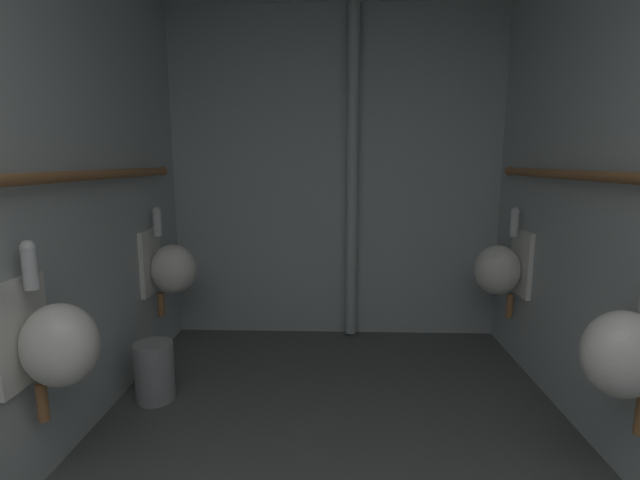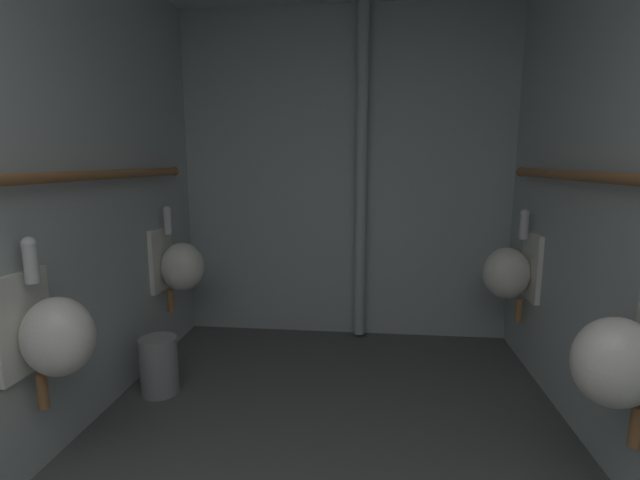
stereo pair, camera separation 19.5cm
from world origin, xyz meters
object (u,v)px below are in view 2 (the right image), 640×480
at_px(urinal_left_mid, 53,334).
at_px(urinal_right_far, 510,272).
at_px(urinal_left_far, 179,265).
at_px(waste_bin, 159,366).
at_px(standpipe_back_wall, 361,178).
at_px(urinal_right_mid, 622,360).

height_order(urinal_left_mid, urinal_right_far, same).
relative_size(urinal_left_far, waste_bin, 2.19).
bearing_deg(waste_bin, urinal_right_far, 15.25).
bearing_deg(waste_bin, urinal_left_far, 97.85).
xyz_separation_m(urinal_left_mid, urinal_left_far, (0.00, 1.30, 0.00)).
xyz_separation_m(urinal_left_far, standpipe_back_wall, (1.24, 0.50, 0.59)).
xyz_separation_m(urinal_right_far, waste_bin, (-2.16, -0.59, -0.49)).
bearing_deg(urinal_left_far, urinal_right_far, 1.39).
relative_size(urinal_left_mid, urinal_right_far, 1.00).
distance_m(urinal_left_far, waste_bin, 0.73).
distance_m(urinal_left_mid, urinal_right_mid, 2.24).
height_order(urinal_right_far, waste_bin, urinal_right_far).
xyz_separation_m(standpipe_back_wall, waste_bin, (-1.17, -1.03, -1.09)).
relative_size(urinal_right_far, standpipe_back_wall, 0.31).
distance_m(standpipe_back_wall, waste_bin, 1.90).
height_order(urinal_right_mid, urinal_right_far, same).
distance_m(urinal_left_far, urinal_right_mid, 2.59).
bearing_deg(urinal_right_mid, standpipe_back_wall, 118.70).
distance_m(urinal_right_mid, standpipe_back_wall, 2.15).
bearing_deg(urinal_left_far, urinal_left_mid, -90.00).
bearing_deg(urinal_right_mid, urinal_left_mid, 179.58).
bearing_deg(urinal_left_mid, urinal_right_far, 31.14).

